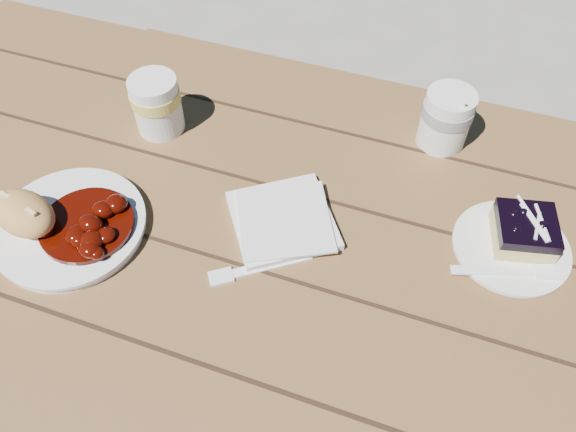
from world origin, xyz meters
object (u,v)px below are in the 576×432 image
(dessert_plate, at_px, (511,248))
(second_cup, at_px, (157,105))
(main_plate, at_px, (71,227))
(bread_roll, at_px, (24,213))
(coffee_cup, at_px, (446,119))
(blueberry_cake, at_px, (525,231))
(picnic_table, at_px, (388,316))

(dessert_plate, xyz_separation_m, second_cup, (-0.62, 0.07, 0.05))
(main_plate, relative_size, bread_roll, 2.08)
(bread_roll, relative_size, coffee_cup, 1.05)
(dessert_plate, bearing_deg, blueberry_cake, 56.31)
(blueberry_cake, bearing_deg, picnic_table, -161.30)
(blueberry_cake, bearing_deg, main_plate, -175.47)
(main_plate, height_order, blueberry_cake, blueberry_cake)
(bread_roll, bearing_deg, coffee_cup, 35.86)
(bread_roll, bearing_deg, second_cup, 73.65)
(main_plate, xyz_separation_m, coffee_cup, (0.50, 0.38, 0.04))
(picnic_table, bearing_deg, main_plate, -167.82)
(blueberry_cake, distance_m, second_cup, 0.63)
(blueberry_cake, xyz_separation_m, coffee_cup, (-0.15, 0.18, 0.02))
(bread_roll, height_order, second_cup, second_cup)
(dessert_plate, bearing_deg, main_plate, -163.77)
(bread_roll, distance_m, second_cup, 0.29)
(picnic_table, relative_size, blueberry_cake, 19.73)
(picnic_table, distance_m, bread_roll, 0.60)
(dessert_plate, height_order, second_cup, second_cup)
(second_cup, bearing_deg, dessert_plate, -6.16)
(dessert_plate, bearing_deg, second_cup, 173.84)
(main_plate, distance_m, dessert_plate, 0.67)
(picnic_table, bearing_deg, blueberry_cake, 31.37)
(blueberry_cake, height_order, coffee_cup, coffee_cup)
(picnic_table, distance_m, coffee_cup, 0.35)
(main_plate, xyz_separation_m, second_cup, (0.03, 0.25, 0.04))
(second_cup, bearing_deg, blueberry_cake, -4.71)
(picnic_table, distance_m, second_cup, 0.54)
(bread_roll, relative_size, dessert_plate, 0.65)
(coffee_cup, relative_size, second_cup, 1.00)
(bread_roll, xyz_separation_m, blueberry_cake, (0.71, 0.22, -0.01))
(bread_roll, bearing_deg, main_plate, 19.98)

